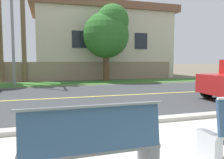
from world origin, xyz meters
TOP-DOWN VIEW (x-y plane):
  - ground_plane at (0.00, 8.00)m, footprint 140.00×140.00m
  - curb_edge at (0.00, 2.35)m, footprint 44.00×0.30m
  - street_asphalt at (0.00, 6.50)m, footprint 52.00×8.00m
  - road_centre_line at (0.00, 6.50)m, footprint 48.00×0.14m
  - far_verge_grass at (0.00, 12.31)m, footprint 48.00×2.80m
  - bench_left at (-1.29, 0.14)m, footprint 1.73×0.48m
  - streetlamp at (-3.61, 12.09)m, footprint 0.24×2.10m
  - shade_tree_left at (2.59, 13.22)m, footprint 3.35×3.35m
  - garden_wall at (1.93, 14.59)m, footprint 13.00×0.36m
  - house_across_street at (3.27, 17.79)m, footprint 12.29×6.91m

SIDE VIEW (x-z plane):
  - ground_plane at x=0.00m, z-range 0.00..0.00m
  - street_asphalt at x=0.00m, z-range 0.00..0.01m
  - far_verge_grass at x=0.00m, z-range 0.00..0.02m
  - road_centre_line at x=0.00m, z-range 0.01..0.01m
  - curb_edge at x=0.00m, z-range 0.00..0.11m
  - bench_left at x=-1.29m, z-range -0.05..0.95m
  - garden_wall at x=1.93m, z-range 0.00..1.40m
  - house_across_street at x=3.27m, z-range 0.04..6.28m
  - shade_tree_left at x=2.59m, z-range 0.82..6.35m
  - streetlamp at x=-3.61m, z-range 0.52..8.49m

